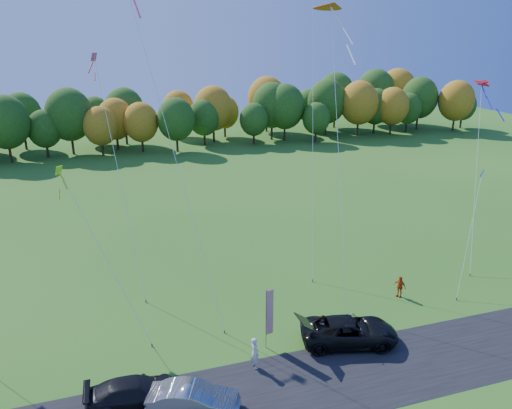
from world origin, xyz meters
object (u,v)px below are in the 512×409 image
object	(u,v)px
silver_sedan	(194,400)
feather_flag	(269,312)
person_east	(400,286)
black_suv	(349,331)

from	to	relation	value
silver_sedan	feather_flag	size ratio (longest dim) A/B	1.17
silver_sedan	person_east	distance (m)	17.70
person_east	feather_flag	bearing A→B (deg)	-103.69
black_suv	silver_sedan	distance (m)	10.60
silver_sedan	feather_flag	world-z (taller)	feather_flag
person_east	feather_flag	distance (m)	11.41
feather_flag	silver_sedan	bearing A→B (deg)	-143.03
black_suv	person_east	distance (m)	7.29
black_suv	person_east	size ratio (longest dim) A/B	3.72
black_suv	feather_flag	bearing A→B (deg)	91.23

